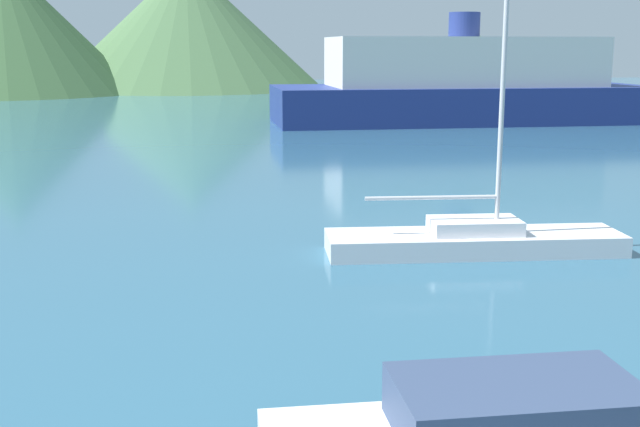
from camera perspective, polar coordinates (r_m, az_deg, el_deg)
name	(u,v)px	position (r m, az deg, el deg)	size (l,w,h in m)	color
sailboat_inner	(475,236)	(20.11, 10.93, -1.60)	(7.40, 2.40, 10.94)	silver
ferry_distant	(462,85)	(55.22, 10.08, 8.98)	(25.30, 8.63, 7.22)	navy
hill_central	(3,25)	(95.66, -21.63, 12.38)	(28.91, 28.91, 14.68)	#3D6038
hill_east	(187,25)	(101.18, -9.41, 13.07)	(33.00, 33.00, 15.11)	#476B42
hill_far_east	(470,62)	(94.20, 10.60, 10.55)	(34.59, 34.59, 6.60)	#3D6038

